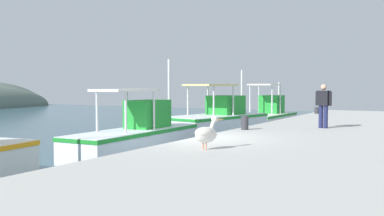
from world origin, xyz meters
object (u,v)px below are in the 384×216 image
Objects in this scene: fisherman_standing at (323,104)px; mooring_bollard_nearest at (245,123)px; pelican at (206,133)px; fishing_boat_fifth at (268,116)px; fishing_boat_fourth at (218,121)px; fishing_boat_third at (138,135)px; mooring_bollard_second at (317,110)px.

mooring_bollard_nearest is (-2.02, 2.31, -0.67)m from fisherman_standing.
pelican is 1.96× the size of mooring_bollard_nearest.
mooring_bollard_nearest is (5.06, 1.06, -0.16)m from pelican.
fishing_boat_fifth reaches higher than pelican.
pelican is at bearing -168.15° from mooring_bollard_nearest.
fishing_boat_fourth reaches higher than pelican.
mooring_bollard_nearest is at bearing -56.92° from fishing_boat_third.
fishing_boat_fifth is at bearing -2.26° from fishing_boat_third.
fishing_boat_fifth is 2.78m from mooring_bollard_second.
fisherman_standing is at bearing -10.01° from pelican.
fishing_boat_fifth is at bearing 14.86° from mooring_bollard_nearest.
pelican is at bearing -166.12° from fishing_boat_fifth.
fishing_boat_third is at bearing 177.74° from fishing_boat_fifth.
fishing_boat_fifth is 15.79m from pelican.
mooring_bollard_second is at bearing 3.86° from pelican.
fishing_boat_fifth is at bearing -4.64° from fishing_boat_fourth.
pelican is (-2.97, -4.27, 0.56)m from fishing_boat_third.
mooring_bollard_second is (15.73, 1.06, -0.22)m from pelican.
fishing_boat_third is at bearing 55.21° from pelican.
fisherman_standing is 4.46× the size of mooring_bollard_second.
mooring_bollard_nearest is (-4.38, -3.20, 0.35)m from fishing_boat_fourth.
fishing_boat_third reaches higher than pelican.
mooring_bollard_nearest is at bearing 11.85° from pelican.
fishing_boat_fourth is 1.14× the size of fishing_boat_fifth.
fishing_boat_fourth reaches higher than mooring_bollard_second.
pelican reaches higher than mooring_bollard_second.
mooring_bollard_second is (10.67, -0.00, -0.06)m from mooring_bollard_nearest.
fishing_boat_third is 6.96m from fisherman_standing.
pelican is (-15.31, -3.78, 0.59)m from fishing_boat_fifth.
fisherman_standing reaches higher than pelican.
mooring_bollard_second is at bearing -26.94° from fishing_boat_fourth.
fishing_boat_fourth is at bearing 66.78° from fisherman_standing.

